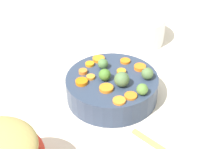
{
  "coord_description": "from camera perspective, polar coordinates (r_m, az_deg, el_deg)",
  "views": [
    {
      "loc": [
        -0.49,
        -0.56,
        0.62
      ],
      "look_at": [
        0.04,
        -0.04,
        0.1
      ],
      "focal_mm": 49.74,
      "sensor_mm": 36.0,
      "label": 1
    }
  ],
  "objects": [
    {
      "name": "casserole_dish",
      "position": [
        1.23,
        4.07,
        8.5
      ],
      "size": [
        0.24,
        0.24,
        0.1
      ],
      "primitive_type": "cylinder",
      "color": "white",
      "rests_on": "tabletop"
    },
    {
      "name": "brussels_sprout_4",
      "position": [
        0.84,
        5.57,
        -2.73
      ],
      "size": [
        0.03,
        0.03,
        0.03
      ],
      "primitive_type": "sphere",
      "color": "#547C35",
      "rests_on": "serving_bowl_carrots"
    },
    {
      "name": "brussels_sprout_3",
      "position": [
        0.94,
        -1.68,
        1.99
      ],
      "size": [
        0.03,
        0.03,
        0.03
      ],
      "primitive_type": "sphere",
      "color": "#4D763F",
      "rests_on": "serving_bowl_carrots"
    },
    {
      "name": "carrot_slice_6",
      "position": [
        0.9,
        -4.09,
        -0.38
      ],
      "size": [
        0.04,
        0.04,
        0.01
      ],
      "primitive_type": "cylinder",
      "rotation": [
        0.0,
        0.0,
        0.68
      ],
      "color": "orange",
      "rests_on": "serving_bowl_carrots"
    },
    {
      "name": "carrot_slice_5",
      "position": [
        0.89,
        -5.81,
        -1.22
      ],
      "size": [
        0.04,
        0.04,
        0.01
      ],
      "primitive_type": "cylinder",
      "rotation": [
        0.0,
        0.0,
        5.98
      ],
      "color": "orange",
      "rests_on": "serving_bowl_carrots"
    },
    {
      "name": "brussels_sprout_0",
      "position": [
        0.89,
        -1.35,
        -0.06
      ],
      "size": [
        0.04,
        0.04,
        0.04
      ],
      "primitive_type": "sphere",
      "color": "#437429",
      "rests_on": "serving_bowl_carrots"
    },
    {
      "name": "carrot_slice_4",
      "position": [
        0.94,
        5.16,
        1.33
      ],
      "size": [
        0.04,
        0.04,
        0.01
      ],
      "primitive_type": "cylinder",
      "rotation": [
        0.0,
        0.0,
        0.21
      ],
      "color": "orange",
      "rests_on": "serving_bowl_carrots"
    },
    {
      "name": "carrot_slice_1",
      "position": [
        0.82,
        1.33,
        -4.83
      ],
      "size": [
        0.05,
        0.05,
        0.01
      ],
      "primitive_type": "cylinder",
      "rotation": [
        0.0,
        0.0,
        4.21
      ],
      "color": "orange",
      "rests_on": "serving_bowl_carrots"
    },
    {
      "name": "carrot_slice_0",
      "position": [
        0.92,
        1.73,
        0.51
      ],
      "size": [
        0.03,
        0.03,
        0.01
      ],
      "primitive_type": "cylinder",
      "rotation": [
        0.0,
        0.0,
        0.23
      ],
      "color": "orange",
      "rests_on": "serving_bowl_carrots"
    },
    {
      "name": "tabletop",
      "position": [
        0.96,
        -3.41,
        -4.46
      ],
      "size": [
        2.4,
        2.4,
        0.02
      ],
      "primitive_type": "cube",
      "color": "silver",
      "rests_on": "ground"
    },
    {
      "name": "carrot_slice_8",
      "position": [
        0.98,
        -2.47,
        2.87
      ],
      "size": [
        0.05,
        0.05,
        0.01
      ],
      "primitive_type": "cylinder",
      "rotation": [
        0.0,
        0.0,
        2.37
      ],
      "color": "orange",
      "rests_on": "serving_bowl_carrots"
    },
    {
      "name": "brussels_sprout_2",
      "position": [
        0.9,
        6.51,
        0.18
      ],
      "size": [
        0.04,
        0.04,
        0.04
      ],
      "primitive_type": "sphere",
      "color": "#50703F",
      "rests_on": "serving_bowl_carrots"
    },
    {
      "name": "serving_bowl_carrots",
      "position": [
        0.93,
        0.0,
        -2.32
      ],
      "size": [
        0.27,
        0.27,
        0.07
      ],
      "primitive_type": "cylinder",
      "color": "#2D3A52",
      "rests_on": "tabletop"
    },
    {
      "name": "carrot_slice_2",
      "position": [
        0.83,
        3.47,
        -3.94
      ],
      "size": [
        0.04,
        0.04,
        0.01
      ],
      "primitive_type": "cylinder",
      "rotation": [
        0.0,
        0.0,
        1.63
      ],
      "color": "orange",
      "rests_on": "serving_bowl_carrots"
    },
    {
      "name": "brussels_sprout_1",
      "position": [
        0.86,
        1.81,
        -0.89
      ],
      "size": [
        0.04,
        0.04,
        0.04
      ],
      "primitive_type": "sphere",
      "color": "#4D6B40",
      "rests_on": "serving_bowl_carrots"
    },
    {
      "name": "carrot_slice_7",
      "position": [
        0.97,
        2.45,
        2.48
      ],
      "size": [
        0.04,
        0.04,
        0.01
      ],
      "primitive_type": "cylinder",
      "rotation": [
        0.0,
        0.0,
        1.36
      ],
      "color": "orange",
      "rests_on": "serving_bowl_carrots"
    },
    {
      "name": "carrot_slice_9",
      "position": [
        0.86,
        -1.06,
        -2.54
      ],
      "size": [
        0.05,
        0.05,
        0.01
      ],
      "primitive_type": "cylinder",
      "rotation": [
        0.0,
        0.0,
        4.52
      ],
      "color": "orange",
      "rests_on": "serving_bowl_carrots"
    },
    {
      "name": "carrot_slice_3",
      "position": [
        0.92,
        -5.35,
        0.53
      ],
      "size": [
        0.03,
        0.03,
        0.01
      ],
      "primitive_type": "cylinder",
      "rotation": [
        0.0,
        0.0,
        1.02
      ],
      "color": "orange",
      "rests_on": "serving_bowl_carrots"
    },
    {
      "name": "carrot_slice_10",
      "position": [
        0.96,
        -4.11,
        1.92
      ],
      "size": [
        0.04,
        0.04,
        0.01
      ],
      "primitive_type": "cylinder",
      "rotation": [
        0.0,
        0.0,
        1.95
      ],
      "color": "orange",
      "rests_on": "serving_bowl_carrots"
    }
  ]
}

